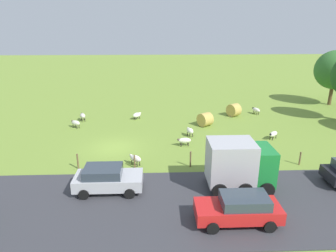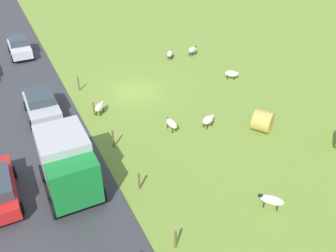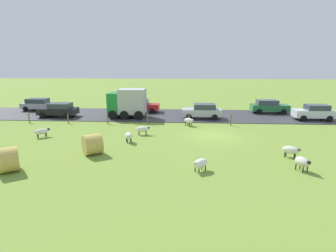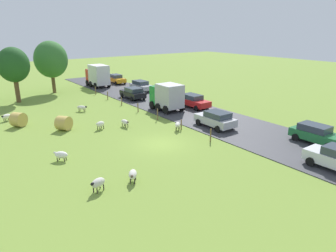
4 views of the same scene
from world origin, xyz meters
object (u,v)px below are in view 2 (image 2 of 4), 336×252
object	(u,v)px
sheep_1	(172,123)
sheep_3	(231,74)
sheep_0	(100,107)
sheep_4	(208,120)
sheep_2	(170,54)
truck_1	(68,164)
car_6	(19,47)
sheep_7	(193,50)
car_1	(42,104)
sheep_5	(271,200)
hay_bale_0	(263,121)

from	to	relation	value
sheep_1	sheep_3	xyz separation A→B (m)	(-7.89, -4.58, -0.03)
sheep_0	sheep_3	bearing A→B (deg)	-177.22
sheep_3	sheep_4	xyz separation A→B (m)	(5.55, 5.33, 0.06)
sheep_2	sheep_3	world-z (taller)	sheep_2
sheep_1	truck_1	distance (m)	7.85
sheep_1	car_6	bearing A→B (deg)	-67.79
sheep_1	sheep_2	size ratio (longest dim) A/B	1.08
truck_1	sheep_4	bearing A→B (deg)	-168.04
sheep_3	truck_1	world-z (taller)	truck_1
sheep_3	truck_1	distance (m)	16.87
sheep_3	sheep_4	bearing A→B (deg)	43.82
sheep_7	car_1	xyz separation A→B (m)	(14.75, 4.92, 0.33)
sheep_5	car_1	bearing A→B (deg)	-58.42
sheep_5	truck_1	distance (m)	10.28
sheep_2	sheep_0	bearing A→B (deg)	36.99
sheep_2	sheep_4	size ratio (longest dim) A/B	1.07
truck_1	car_1	distance (m)	8.37
sheep_0	hay_bale_0	bearing A→B (deg)	143.25
sheep_2	sheep_7	world-z (taller)	sheep_7
sheep_1	hay_bale_0	bearing A→B (deg)	153.57
sheep_1	sheep_5	world-z (taller)	sheep_1
sheep_0	sheep_7	bearing A→B (deg)	-149.89
sheep_1	sheep_4	bearing A→B (deg)	162.37
truck_1	sheep_3	bearing A→B (deg)	-154.07
sheep_5	car_6	distance (m)	27.27
car_6	sheep_4	bearing A→B (deg)	117.45
sheep_4	truck_1	distance (m)	9.87
sheep_1	sheep_3	distance (m)	9.13
sheep_0	sheep_7	size ratio (longest dim) A/B	0.94
sheep_1	car_6	world-z (taller)	car_6
sheep_0	sheep_5	bearing A→B (deg)	111.69
sheep_3	sheep_5	bearing A→B (deg)	63.02
truck_1	sheep_0	bearing A→B (deg)	-118.09
sheep_0	sheep_1	xyz separation A→B (m)	(-3.61, 4.02, -0.05)
sheep_2	car_6	xyz separation A→B (m)	(12.37, -6.91, 0.39)
sheep_0	sheep_4	world-z (taller)	sheep_4
sheep_7	truck_1	world-z (taller)	truck_1
sheep_5	sheep_0	bearing A→B (deg)	-68.31
sheep_2	sheep_4	distance (m)	11.76
sheep_0	sheep_4	bearing A→B (deg)	141.30
sheep_4	truck_1	xyz separation A→B (m)	(9.58, 2.03, 1.23)
sheep_3	sheep_5	world-z (taller)	sheep_3
car_6	sheep_2	bearing A→B (deg)	150.83
sheep_7	hay_bale_0	bearing A→B (deg)	80.47
sheep_4	sheep_5	distance (m)	7.67
sheep_0	car_1	world-z (taller)	car_1
car_1	sheep_5	bearing A→B (deg)	121.58
sheep_2	truck_1	bearing A→B (deg)	47.20
sheep_1	truck_1	size ratio (longest dim) A/B	0.31
sheep_3	car_1	distance (m)	15.16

